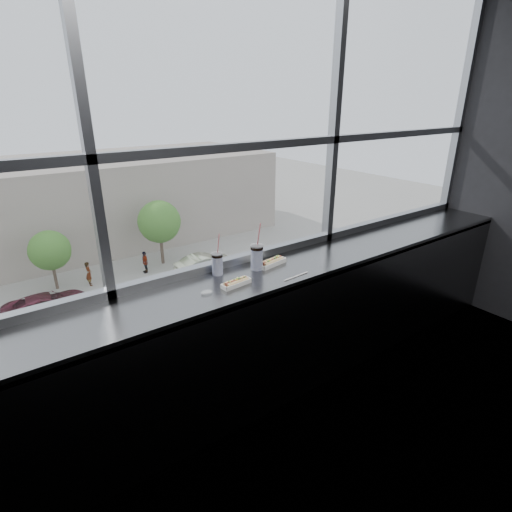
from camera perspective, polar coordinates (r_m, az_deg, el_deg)
floor at (r=2.99m, az=16.31°, el=-30.73°), size 6.00×6.00×0.00m
wall_back_lower at (r=3.44m, az=-2.58°, el=-9.45°), size 6.00×0.00×6.00m
window_glass at (r=2.97m, az=-3.41°, el=21.07°), size 6.00×0.00×6.00m
window_mullions at (r=2.95m, az=-3.18°, el=21.07°), size 6.00×0.08×2.40m
counter at (r=3.00m, az=0.14°, el=-3.16°), size 6.00×0.55×0.06m
counter_fascia at (r=3.09m, az=2.99°, el=-13.59°), size 6.00×0.04×1.04m
hotdog_tray_left at (r=2.81m, az=-2.84°, el=-3.80°), size 0.23×0.09×0.06m
hotdog_tray_right at (r=3.14m, az=2.29°, el=-0.88°), size 0.26×0.12×0.06m
soda_cup_left at (r=2.96m, az=-5.55°, el=-0.96°), size 0.09×0.09×0.32m
soda_cup_right at (r=3.04m, az=0.12°, el=0.01°), size 0.10×0.10×0.37m
loose_straw at (r=2.96m, az=5.75°, el=-2.89°), size 0.24×0.03×0.01m
wrapper at (r=2.72m, az=-7.06°, el=-5.13°), size 0.09×0.07×0.02m
plaza_ground at (r=47.90m, az=-32.20°, el=2.11°), size 120.00×120.00×0.00m
street_asphalt at (r=26.17m, az=-27.44°, el=-11.61°), size 80.00×10.00×0.06m
far_sidewalk at (r=33.30m, az=-29.78°, el=-4.95°), size 80.00×6.00×0.04m
far_building at (r=41.57m, az=-32.60°, el=5.28°), size 50.00×14.00×8.00m
car_near_d at (r=23.21m, az=-13.62°, el=-11.16°), size 2.77×5.69×1.84m
car_far_b at (r=29.29m, az=-27.61°, el=-5.78°), size 2.82×6.07×1.98m
car_far_c at (r=32.32m, az=-7.29°, el=-0.66°), size 2.80×6.50×2.15m
car_near_e at (r=26.81m, az=3.35°, el=-5.21°), size 3.83×7.30×2.32m
pedestrian_c at (r=32.58m, az=-22.82°, el=-2.03°), size 0.75×1.00×2.25m
pedestrian_d at (r=33.45m, az=-15.62°, el=-0.54°), size 0.73×0.97×2.18m
tree_center at (r=32.35m, az=-27.37°, el=0.71°), size 2.91×2.91×4.55m
tree_right at (r=34.13m, az=-13.65°, el=4.77°), size 3.54×3.54×5.54m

